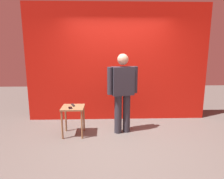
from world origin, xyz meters
TOP-DOWN VIEW (x-y plane):
  - ground_plane at (0.00, 0.00)m, footprint 12.00×12.00m
  - back_wall_red at (0.00, 1.47)m, footprint 4.41×0.12m
  - standing_person at (0.05, 0.58)m, footprint 0.66×0.33m
  - side_table at (-0.97, 0.48)m, footprint 0.45×0.45m
  - cell_phone at (-1.00, 0.39)m, footprint 0.11×0.16m
  - tv_remote at (-0.98, 0.57)m, footprint 0.11×0.17m

SIDE VIEW (x-z plane):
  - ground_plane at x=0.00m, z-range 0.00..0.00m
  - side_table at x=-0.97m, z-range 0.19..0.79m
  - cell_phone at x=-1.00m, z-range 0.61..0.62m
  - tv_remote at x=-0.98m, z-range 0.61..0.63m
  - standing_person at x=0.05m, z-range 0.10..1.77m
  - back_wall_red at x=0.00m, z-range 0.00..2.82m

